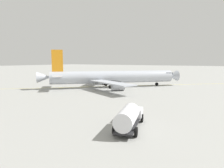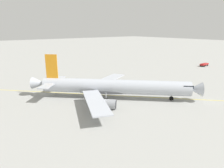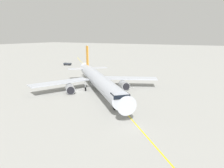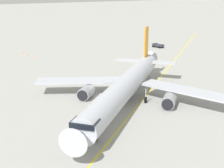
# 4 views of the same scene
# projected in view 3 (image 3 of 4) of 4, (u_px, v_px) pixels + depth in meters

# --- Properties ---
(ground_plane) EXTENTS (600.00, 600.00, 0.00)m
(ground_plane) POSITION_uv_depth(u_px,v_px,m) (78.00, 91.00, 57.74)
(ground_plane) COLOR #9E9E99
(airliner_main) EXTENTS (34.46, 34.27, 11.47)m
(airliner_main) POSITION_uv_depth(u_px,v_px,m) (98.00, 80.00, 57.08)
(airliner_main) COLOR #B2B7C1
(airliner_main) RESTS_ON ground_plane
(baggage_truck_truck) EXTENTS (4.09, 2.91, 1.22)m
(baggage_truck_truck) POSITION_uv_depth(u_px,v_px,m) (67.00, 64.00, 107.43)
(baggage_truck_truck) COLOR #232326
(baggage_truck_truck) RESTS_ON ground_plane
(taxiway_centreline) EXTENTS (129.99, 139.32, 0.01)m
(taxiway_centreline) POSITION_uv_depth(u_px,v_px,m) (109.00, 93.00, 56.02)
(taxiway_centreline) COLOR yellow
(taxiway_centreline) RESTS_ON ground_plane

